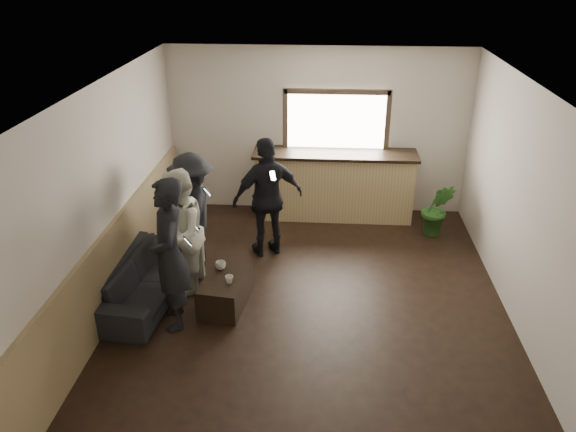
# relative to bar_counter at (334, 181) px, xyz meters

# --- Properties ---
(ground) EXTENTS (5.00, 6.00, 0.01)m
(ground) POSITION_rel_bar_counter_xyz_m (-0.30, -2.70, -0.64)
(ground) COLOR black
(room_shell) EXTENTS (5.01, 6.01, 2.80)m
(room_shell) POSITION_rel_bar_counter_xyz_m (-1.04, -2.70, 0.83)
(room_shell) COLOR silver
(room_shell) RESTS_ON ground
(bar_counter) EXTENTS (2.70, 0.68, 2.13)m
(bar_counter) POSITION_rel_bar_counter_xyz_m (0.00, 0.00, 0.00)
(bar_counter) COLOR tan
(bar_counter) RESTS_ON ground
(sofa) EXTENTS (0.95, 2.04, 0.58)m
(sofa) POSITION_rel_bar_counter_xyz_m (-2.45, -2.71, -0.35)
(sofa) COLOR black
(sofa) RESTS_ON ground
(coffee_table) EXTENTS (0.62, 0.97, 0.40)m
(coffee_table) POSITION_rel_bar_counter_xyz_m (-1.38, -2.78, -0.44)
(coffee_table) COLOR black
(coffee_table) RESTS_ON ground
(cup_a) EXTENTS (0.14, 0.14, 0.11)m
(cup_a) POSITION_rel_bar_counter_xyz_m (-1.47, -2.59, -0.18)
(cup_a) COLOR silver
(cup_a) RESTS_ON coffee_table
(cup_b) EXTENTS (0.15, 0.15, 0.10)m
(cup_b) POSITION_rel_bar_counter_xyz_m (-1.30, -2.92, -0.19)
(cup_b) COLOR silver
(cup_b) RESTS_ON coffee_table
(potted_plant) EXTENTS (0.54, 0.45, 0.89)m
(potted_plant) POSITION_rel_bar_counter_xyz_m (1.64, -0.60, -0.19)
(potted_plant) COLOR #2D6623
(potted_plant) RESTS_ON ground
(person_a) EXTENTS (0.63, 0.79, 1.89)m
(person_a) POSITION_rel_bar_counter_xyz_m (-1.93, -3.22, 0.31)
(person_a) COLOR black
(person_a) RESTS_ON ground
(person_b) EXTENTS (0.69, 0.86, 1.71)m
(person_b) POSITION_rel_bar_counter_xyz_m (-2.00, -2.48, 0.21)
(person_b) COLOR silver
(person_b) RESTS_ON ground
(person_c) EXTENTS (0.78, 1.16, 1.67)m
(person_c) POSITION_rel_bar_counter_xyz_m (-2.00, -1.75, 0.20)
(person_c) COLOR black
(person_c) RESTS_ON ground
(person_d) EXTENTS (1.14, 0.85, 1.80)m
(person_d) POSITION_rel_bar_counter_xyz_m (-0.97, -1.38, 0.26)
(person_d) COLOR black
(person_d) RESTS_ON ground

